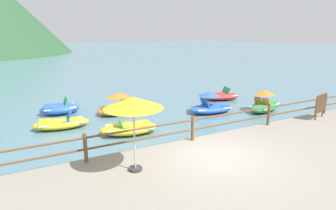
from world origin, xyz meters
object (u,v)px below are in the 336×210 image
beach_umbrella (133,104)px  pedal_boat_0 (264,104)px  pedal_boat_6 (221,96)px  sign_board (321,104)px  pedal_boat_7 (60,108)px  pedal_boat_3 (211,106)px  pedal_boat_4 (61,123)px  pedal_boat_2 (129,128)px  pedal_boat_1 (117,107)px

beach_umbrella → pedal_boat_0: bearing=22.9°
beach_umbrella → pedal_boat_6: beach_umbrella is taller
sign_board → pedal_boat_7: bearing=143.2°
beach_umbrella → pedal_boat_7: beach_umbrella is taller
pedal_boat_0 → beach_umbrella: bearing=-157.1°
pedal_boat_3 → pedal_boat_4: bearing=171.8°
pedal_boat_2 → pedal_boat_4: 3.40m
pedal_boat_1 → pedal_boat_3: pedal_boat_3 is taller
pedal_boat_4 → pedal_boat_2: bearing=-39.9°
pedal_boat_6 → pedal_boat_1: bearing=-179.4°
pedal_boat_3 → pedal_boat_2: bearing=-168.6°
sign_board → pedal_boat_2: (-8.39, 3.26, -0.87)m
beach_umbrella → pedal_boat_4: bearing=102.4°
sign_board → beach_umbrella: (-9.64, -0.77, 1.32)m
pedal_boat_0 → pedal_boat_2: size_ratio=1.02×
pedal_boat_7 → beach_umbrella: bearing=-82.7°
beach_umbrella → sign_board: bearing=4.6°
pedal_boat_0 → pedal_boat_6: (-0.50, 3.37, -0.13)m
pedal_boat_3 → pedal_boat_7: size_ratio=1.25×
sign_board → pedal_boat_0: 3.30m
pedal_boat_3 → pedal_boat_0: bearing=-20.3°
pedal_boat_0 → pedal_boat_7: bearing=155.3°
pedal_boat_0 → pedal_boat_6: pedal_boat_0 is taller
pedal_boat_2 → pedal_boat_6: size_ratio=0.99×
pedal_boat_7 → sign_board: bearing=-36.8°
pedal_boat_4 → pedal_boat_6: 10.36m
beach_umbrella → pedal_boat_1: beach_umbrella is taller
pedal_boat_3 → pedal_boat_7: (-7.58, 3.75, -0.08)m
pedal_boat_1 → pedal_boat_7: pedal_boat_1 is taller
pedal_boat_6 → pedal_boat_2: bearing=-156.6°
pedal_boat_4 → pedal_boat_6: size_ratio=0.94×
pedal_boat_2 → pedal_boat_7: pedal_boat_7 is taller
pedal_boat_0 → pedal_boat_7: size_ratio=1.31×
pedal_boat_1 → pedal_boat_3: size_ratio=0.80×
pedal_boat_0 → pedal_boat_6: bearing=98.5°
pedal_boat_7 → pedal_boat_2: bearing=-63.7°
pedal_boat_6 → pedal_boat_4: bearing=-173.6°
pedal_boat_1 → pedal_boat_7: bearing=151.3°
sign_board → pedal_boat_6: 6.68m
sign_board → pedal_boat_2: size_ratio=0.43×
sign_board → pedal_boat_1: size_ratio=0.55×
pedal_boat_3 → pedal_boat_7: bearing=153.7°
sign_board → beach_umbrella: bearing=-175.4°
pedal_boat_4 → pedal_boat_7: bearing=84.8°
pedal_boat_7 → pedal_boat_4: bearing=-95.2°
pedal_boat_1 → pedal_boat_2: bearing=-98.2°
sign_board → pedal_boat_6: bearing=96.1°
pedal_boat_1 → pedal_boat_4: 3.26m
pedal_boat_1 → pedal_boat_3: 5.23m
pedal_boat_1 → pedal_boat_4: pedal_boat_1 is taller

